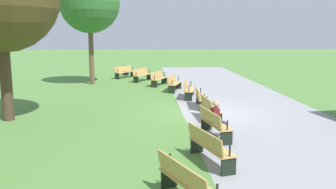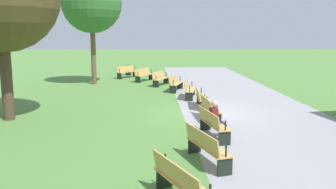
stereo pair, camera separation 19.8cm
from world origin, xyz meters
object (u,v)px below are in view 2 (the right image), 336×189
bench_2 (160,78)px  bench_5 (201,97)px  bench_3 (175,83)px  bench_0 (127,71)px  bench_6 (209,108)px  bench_4 (189,89)px  trash_bin (128,70)px  bench_9 (181,182)px  person_seated (216,118)px  bench_7 (212,123)px  tree_2 (92,3)px  bench_1 (144,74)px  bench_8 (206,146)px

bench_2 → bench_5: same height
bench_3 → bench_0: bearing=-136.4°
bench_2 → bench_6: size_ratio=1.00×
bench_4 → trash_bin: size_ratio=2.50×
bench_9 → person_seated: person_seated is taller
bench_0 → bench_3: size_ratio=0.92×
bench_6 → bench_2: bearing=-173.3°
bench_7 → tree_2: 14.59m
bench_3 → bench_6: bearing=23.5°
bench_6 → tree_2: 12.72m
bench_1 → bench_2: (2.13, 1.08, 0.00)m
bench_9 → tree_2: bearing=170.4°
bench_6 → bench_7: bearing=-10.1°
bench_1 → bench_8: same height
bench_7 → person_seated: (-0.05, 0.14, 0.16)m
trash_bin → bench_9: bearing=6.1°
bench_3 → bench_4: 2.39m
bench_0 → tree_2: bearing=6.7°
bench_2 → bench_5: bearing=37.0°
bench_5 → person_seated: size_ratio=1.59×
bench_6 → bench_8: same height
bench_5 → bench_2: bearing=-163.2°
bench_8 → tree_2: (-14.93, -5.11, 4.69)m
bench_7 → bench_8: (2.33, -0.55, 0.00)m
bench_4 → bench_8: (9.47, -0.55, 0.00)m
bench_3 → bench_4: (2.33, 0.55, 0.00)m
bench_7 → bench_9: size_ratio=1.01×
bench_9 → trash_bin: bench_9 is taller
bench_8 → tree_2: 16.46m
bench_3 → tree_2: (-3.13, -5.11, 4.69)m
bench_2 → bench_8: 14.07m
bench_3 → bench_7: same height
bench_1 → trash_bin: bearing=-130.7°
bench_0 → bench_7: 16.28m
bench_0 → bench_1: 2.39m
bench_4 → bench_6: (4.77, 0.28, 0.00)m
bench_0 → bench_7: (15.84, 3.77, 0.00)m
bench_0 → bench_6: size_ratio=0.94×
bench_6 → tree_2: bearing=-153.2°
bench_2 → bench_7: 11.80m
bench_1 → bench_9: (18.42, 1.08, 0.00)m
bench_9 → trash_bin: bearing=162.5°
bench_1 → bench_7: (13.85, 2.45, 0.00)m
bench_6 → trash_bin: 15.79m
bench_4 → bench_6: 4.78m
bench_4 → tree_2: bearing=-123.8°
person_seated → bench_5: bearing=168.2°
bench_3 → bench_8: (11.80, -0.00, 0.00)m
bench_4 → bench_6: bearing=13.5°
bench_5 → bench_4: bearing=-169.9°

